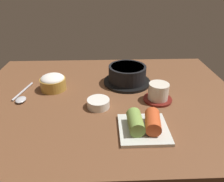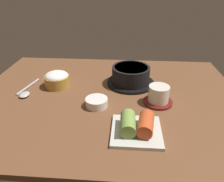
{
  "view_description": "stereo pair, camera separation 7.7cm",
  "coord_description": "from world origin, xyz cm",
  "px_view_note": "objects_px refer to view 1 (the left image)",
  "views": [
    {
      "loc": [
        -0.68,
        -69.83,
        42.15
      ],
      "look_at": [
        2.0,
        -2.0,
        5.0
      ],
      "focal_mm": 34.44,
      "sensor_mm": 36.0,
      "label": 1
    },
    {
      "loc": [
        7.04,
        -69.69,
        42.15
      ],
      "look_at": [
        2.0,
        -2.0,
        5.0
      ],
      "focal_mm": 34.44,
      "sensor_mm": 36.0,
      "label": 2
    }
  ],
  "objects_px": {
    "stone_pot": "(127,75)",
    "banchan_cup_center": "(98,103)",
    "tea_cup_with_saucer": "(158,93)",
    "rice_bowl": "(53,82)",
    "spoon": "(21,97)",
    "kimchi_plate": "(144,125)"
  },
  "relations": [
    {
      "from": "stone_pot",
      "to": "banchan_cup_center",
      "type": "xyz_separation_m",
      "value": [
        -0.12,
        -0.18,
        -0.02
      ]
    },
    {
      "from": "tea_cup_with_saucer",
      "to": "stone_pot",
      "type": "bearing_deg",
      "value": 123.64
    },
    {
      "from": "rice_bowl",
      "to": "banchan_cup_center",
      "type": "relative_size",
      "value": 1.29
    },
    {
      "from": "spoon",
      "to": "rice_bowl",
      "type": "bearing_deg",
      "value": 34.0
    },
    {
      "from": "tea_cup_with_saucer",
      "to": "spoon",
      "type": "relative_size",
      "value": 0.62
    },
    {
      "from": "stone_pot",
      "to": "rice_bowl",
      "type": "xyz_separation_m",
      "value": [
        -0.29,
        -0.04,
        -0.01
      ]
    },
    {
      "from": "spoon",
      "to": "kimchi_plate",
      "type": "bearing_deg",
      "value": -25.69
    },
    {
      "from": "stone_pot",
      "to": "spoon",
      "type": "xyz_separation_m",
      "value": [
        -0.4,
        -0.11,
        -0.03
      ]
    },
    {
      "from": "stone_pot",
      "to": "spoon",
      "type": "height_order",
      "value": "stone_pot"
    },
    {
      "from": "tea_cup_with_saucer",
      "to": "rice_bowl",
      "type": "bearing_deg",
      "value": 165.47
    },
    {
      "from": "kimchi_plate",
      "to": "banchan_cup_center",
      "type": "bearing_deg",
      "value": 135.07
    },
    {
      "from": "rice_bowl",
      "to": "kimchi_plate",
      "type": "xyz_separation_m",
      "value": [
        0.31,
        -0.27,
        -0.01
      ]
    },
    {
      "from": "rice_bowl",
      "to": "spoon",
      "type": "relative_size",
      "value": 0.61
    },
    {
      "from": "banchan_cup_center",
      "to": "spoon",
      "type": "distance_m",
      "value": 0.29
    },
    {
      "from": "tea_cup_with_saucer",
      "to": "kimchi_plate",
      "type": "relative_size",
      "value": 0.72
    },
    {
      "from": "rice_bowl",
      "to": "banchan_cup_center",
      "type": "height_order",
      "value": "rice_bowl"
    },
    {
      "from": "tea_cup_with_saucer",
      "to": "kimchi_plate",
      "type": "xyz_separation_m",
      "value": [
        -0.08,
        -0.17,
        -0.01
      ]
    },
    {
      "from": "stone_pot",
      "to": "spoon",
      "type": "bearing_deg",
      "value": -164.17
    },
    {
      "from": "tea_cup_with_saucer",
      "to": "banchan_cup_center",
      "type": "distance_m",
      "value": 0.22
    },
    {
      "from": "banchan_cup_center",
      "to": "kimchi_plate",
      "type": "bearing_deg",
      "value": -44.93
    },
    {
      "from": "rice_bowl",
      "to": "kimchi_plate",
      "type": "height_order",
      "value": "rice_bowl"
    },
    {
      "from": "kimchi_plate",
      "to": "spoon",
      "type": "xyz_separation_m",
      "value": [
        -0.41,
        0.2,
        -0.02
      ]
    }
  ]
}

